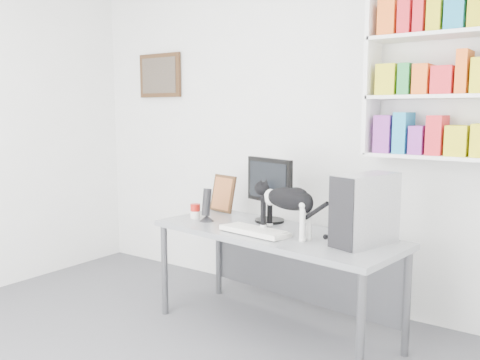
# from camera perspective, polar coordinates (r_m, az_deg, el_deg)

# --- Properties ---
(room) EXTENTS (4.01, 4.01, 2.70)m
(room) POSITION_cam_1_polar(r_m,az_deg,el_deg) (2.83, -17.58, 3.26)
(room) COLOR #525257
(room) RESTS_ON ground
(bookshelf) EXTENTS (1.03, 0.28, 1.24)m
(bookshelf) POSITION_cam_1_polar(r_m,az_deg,el_deg) (3.67, 22.15, 11.80)
(bookshelf) COLOR white
(bookshelf) RESTS_ON room
(wall_art) EXTENTS (0.52, 0.04, 0.42)m
(wall_art) POSITION_cam_1_polar(r_m,az_deg,el_deg) (5.12, -8.98, 11.51)
(wall_art) COLOR #4A2F18
(wall_art) RESTS_ON room
(desk) EXTENTS (1.84, 0.90, 0.74)m
(desk) POSITION_cam_1_polar(r_m,az_deg,el_deg) (3.62, 3.85, -11.40)
(desk) COLOR slate
(desk) RESTS_ON room
(monitor) EXTENTS (0.50, 0.34, 0.49)m
(monitor) POSITION_cam_1_polar(r_m,az_deg,el_deg) (3.75, 3.37, -1.08)
(monitor) COLOR black
(monitor) RESTS_ON desk
(keyboard) EXTENTS (0.51, 0.25, 0.04)m
(keyboard) POSITION_cam_1_polar(r_m,az_deg,el_deg) (3.43, 1.67, -5.74)
(keyboard) COLOR silver
(keyboard) RESTS_ON desk
(pc_tower) EXTENTS (0.32, 0.48, 0.44)m
(pc_tower) POSITION_cam_1_polar(r_m,az_deg,el_deg) (3.20, 13.88, -3.24)
(pc_tower) COLOR #B3B4B8
(pc_tower) RESTS_ON desk
(speaker) EXTENTS (0.11, 0.11, 0.26)m
(speaker) POSITION_cam_1_polar(r_m,az_deg,el_deg) (3.80, -3.77, -2.73)
(speaker) COLOR black
(speaker) RESTS_ON desk
(leaning_print) EXTENTS (0.27, 0.15, 0.31)m
(leaning_print) POSITION_cam_1_polar(r_m,az_deg,el_deg) (4.15, -1.91, -1.44)
(leaning_print) COLOR #4A2F18
(leaning_print) RESTS_ON desk
(soup_can) EXTENTS (0.10, 0.10, 0.11)m
(soup_can) POSITION_cam_1_polar(r_m,az_deg,el_deg) (3.92, -5.04, -3.51)
(soup_can) COLOR #A7140E
(soup_can) RESTS_ON desk
(cat) EXTENTS (0.57, 0.25, 0.34)m
(cat) POSITION_cam_1_polar(r_m,az_deg,el_deg) (3.33, 5.31, -3.50)
(cat) COLOR black
(cat) RESTS_ON desk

